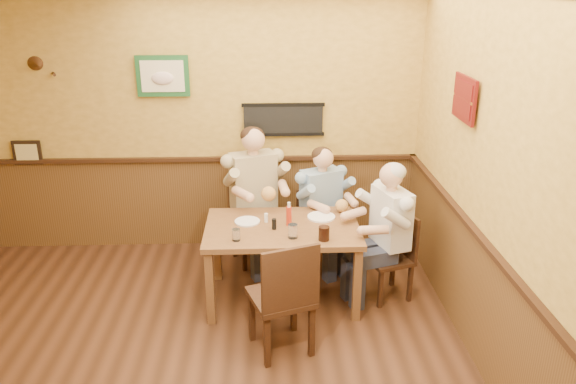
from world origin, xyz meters
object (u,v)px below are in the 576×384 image
(dining_table, at_px, (282,235))
(diner_blue_polo, at_px, (321,214))
(chair_back_left, at_px, (254,221))
(diner_tan_shirt, at_px, (254,203))
(pepper_shaker, at_px, (274,224))
(chair_back_right, at_px, (320,229))
(chair_near_side, at_px, (281,294))
(hot_sauce_bottle, at_px, (289,215))
(salt_shaker, at_px, (266,218))
(cola_tumbler, at_px, (324,233))
(diner_white_elder, at_px, (390,239))
(water_glass_left, at_px, (236,235))
(water_glass_mid, at_px, (293,231))
(chair_right_end, at_px, (388,257))

(dining_table, height_order, diner_blue_polo, diner_blue_polo)
(chair_back_left, distance_m, diner_tan_shirt, 0.20)
(pepper_shaker, bearing_deg, chair_back_right, 55.96)
(chair_back_left, distance_m, chair_near_side, 1.57)
(hot_sauce_bottle, height_order, salt_shaker, hot_sauce_bottle)
(diner_tan_shirt, bearing_deg, chair_back_right, -29.35)
(dining_table, distance_m, salt_shaker, 0.22)
(dining_table, bearing_deg, hot_sauce_bottle, 15.46)
(dining_table, distance_m, diner_blue_polo, 0.79)
(diner_blue_polo, bearing_deg, salt_shaker, -159.69)
(salt_shaker, bearing_deg, dining_table, -33.46)
(diner_blue_polo, distance_m, cola_tumbler, 1.00)
(chair_back_right, relative_size, hot_sauce_bottle, 4.04)
(diner_tan_shirt, relative_size, cola_tumbler, 10.74)
(diner_white_elder, bearing_deg, chair_back_left, -139.86)
(water_glass_left, relative_size, pepper_shaker, 1.05)
(chair_back_left, xyz_separation_m, pepper_shaker, (0.20, -0.84, 0.33))
(hot_sauce_bottle, bearing_deg, diner_blue_polo, 61.25)
(dining_table, bearing_deg, cola_tumbler, -41.01)
(water_glass_mid, height_order, hot_sauce_bottle, hot_sauce_bottle)
(chair_near_side, height_order, diner_white_elder, diner_white_elder)
(chair_right_end, height_order, hot_sauce_bottle, hot_sauce_bottle)
(chair_back_left, distance_m, salt_shaker, 0.76)
(chair_back_left, bearing_deg, pepper_shaker, -96.75)
(chair_right_end, height_order, water_glass_mid, water_glass_mid)
(diner_tan_shirt, height_order, diner_blue_polo, diner_tan_shirt)
(dining_table, distance_m, chair_near_side, 0.79)
(pepper_shaker, bearing_deg, hot_sauce_bottle, 30.53)
(chair_right_end, relative_size, water_glass_mid, 6.74)
(dining_table, height_order, chair_back_right, chair_back_right)
(diner_tan_shirt, xyz_separation_m, water_glass_left, (-0.13, -1.06, 0.14))
(cola_tumbler, distance_m, hot_sauce_bottle, 0.43)
(dining_table, bearing_deg, pepper_shaker, -139.84)
(diner_blue_polo, xyz_separation_m, water_glass_mid, (-0.33, -0.91, 0.23))
(chair_back_right, height_order, chair_right_end, chair_right_end)
(diner_white_elder, bearing_deg, diner_tan_shirt, -139.86)
(water_glass_left, bearing_deg, hot_sauce_bottle, 32.80)
(dining_table, distance_m, hot_sauce_bottle, 0.20)
(chair_back_left, height_order, chair_right_end, chair_back_left)
(chair_near_side, distance_m, salt_shaker, 0.92)
(diner_tan_shirt, bearing_deg, chair_right_end, -51.84)
(chair_near_side, distance_m, cola_tumbler, 0.68)
(diner_blue_polo, xyz_separation_m, hot_sauce_bottle, (-0.35, -0.65, 0.27))
(chair_back_right, relative_size, water_glass_left, 7.75)
(chair_right_end, bearing_deg, chair_back_right, -157.49)
(diner_white_elder, height_order, salt_shaker, diner_white_elder)
(dining_table, height_order, hot_sauce_bottle, hot_sauce_bottle)
(chair_back_right, xyz_separation_m, hot_sauce_bottle, (-0.35, -0.65, 0.44))
(diner_tan_shirt, distance_m, diner_white_elder, 1.49)
(chair_back_left, distance_m, chair_right_end, 1.49)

